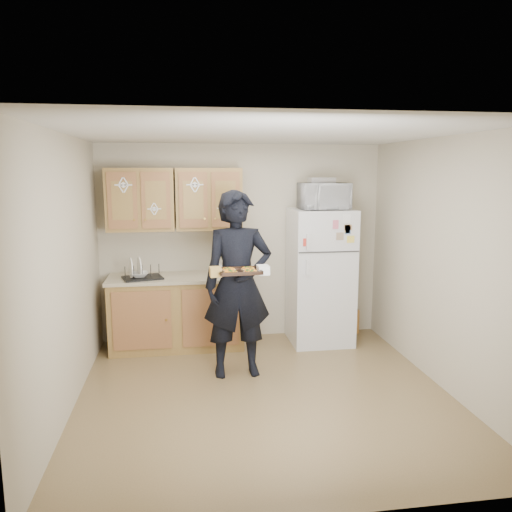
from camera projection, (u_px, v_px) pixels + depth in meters
The scene contains 23 objects.
floor at pixel (265, 394), 4.90m from camera, with size 3.60×3.60×0.00m, color brown.
ceiling at pixel (265, 133), 4.48m from camera, with size 3.60×3.60×0.00m, color silver.
wall_back at pixel (242, 243), 6.45m from camera, with size 3.60×0.04×2.50m, color #B7AD94.
wall_front at pixel (315, 328), 2.94m from camera, with size 3.60×0.04×2.50m, color #B7AD94.
wall_left at pixel (65, 275), 4.43m from camera, with size 0.04×3.60×2.50m, color #B7AD94.
wall_right at pixel (443, 264), 4.96m from camera, with size 0.04×3.60×2.50m, color #B7AD94.
refrigerator at pixel (320, 276), 6.29m from camera, with size 0.75×0.70×1.70m, color silver.
base_cabinet at pixel (177, 313), 6.15m from camera, with size 1.60×0.60×0.86m, color olive.
countertop at pixel (176, 278), 6.07m from camera, with size 1.64×0.64×0.04m, color #B1AA88.
upper_cab_left at pixel (140, 200), 5.99m from camera, with size 0.80×0.33×0.75m, color olive.
upper_cab_right at pixel (209, 199), 6.11m from camera, with size 0.80×0.33×0.75m, color olive.
cereal_box at pixel (351, 322), 6.72m from camera, with size 0.20×0.07×0.32m, color gold.
person at pixel (238, 284), 5.24m from camera, with size 0.72×0.47×1.97m, color black.
baking_tray at pixel (240, 272), 4.91m from camera, with size 0.42×0.31×0.04m, color black.
pizza_front_left at pixel (231, 272), 4.82m from camera, with size 0.14×0.14×0.02m, color orange.
pizza_front_right at pixel (251, 271), 4.86m from camera, with size 0.14×0.14×0.02m, color orange.
pizza_back_left at pixel (229, 269), 4.96m from camera, with size 0.14×0.14×0.02m, color orange.
pizza_back_right at pixel (248, 268), 5.00m from camera, with size 0.14×0.14×0.02m, color orange.
microwave at pixel (324, 196), 6.07m from camera, with size 0.58×0.39×0.32m, color silver.
foil_pan at pixel (321, 180), 6.07m from camera, with size 0.30×0.21×0.06m, color silver.
dish_rack at pixel (142, 271), 5.92m from camera, with size 0.45×0.33×0.18m, color black.
bowl at pixel (139, 275), 5.92m from camera, with size 0.22×0.22×0.05m, color silver.
soap_bottle at pixel (219, 268), 6.04m from camera, with size 0.09×0.09×0.20m, color silver.
Camera 1 is at (-0.76, -4.54, 2.17)m, focal length 35.00 mm.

